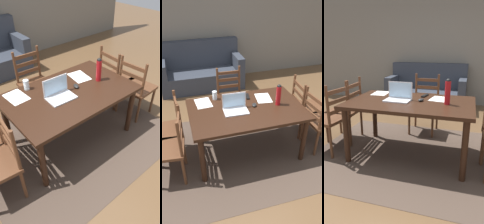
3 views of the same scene
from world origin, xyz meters
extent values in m
plane|color=brown|center=(0.00, 0.00, 0.00)|extent=(14.00, 14.00, 0.00)
cube|color=#47382D|center=(0.00, 0.00, 0.00)|extent=(2.53, 2.07, 0.01)
cube|color=slate|center=(0.00, 2.95, 1.35)|extent=(8.00, 0.12, 2.70)
cube|color=black|center=(0.00, 0.00, 0.71)|extent=(1.55, 0.99, 0.04)
cylinder|color=black|center=(-0.69, -0.41, 0.35)|extent=(0.07, 0.07, 0.69)
cylinder|color=black|center=(0.69, -0.41, 0.35)|extent=(0.07, 0.07, 0.69)
cylinder|color=black|center=(-0.69, 0.41, 0.35)|extent=(0.07, 0.07, 0.69)
cylinder|color=black|center=(0.69, 0.41, 0.35)|extent=(0.07, 0.07, 0.69)
cube|color=#56331E|center=(-1.10, 0.20, 0.45)|extent=(0.46, 0.46, 0.04)
cylinder|color=#56331E|center=(-0.91, 0.02, 0.21)|extent=(0.04, 0.04, 0.43)
cylinder|color=#56331E|center=(-0.92, 0.40, 0.21)|extent=(0.04, 0.04, 0.43)
cylinder|color=#56331E|center=(-0.90, 0.02, 0.70)|extent=(0.04, 0.04, 0.50)
cylinder|color=#56331E|center=(-0.91, 0.40, 0.70)|extent=(0.04, 0.04, 0.50)
cube|color=#56331E|center=(-0.90, 0.21, 0.60)|extent=(0.04, 0.36, 0.05)
cube|color=#56331E|center=(-0.90, 0.21, 0.72)|extent=(0.04, 0.36, 0.05)
cube|color=#56331E|center=(-0.90, 0.21, 0.85)|extent=(0.04, 0.36, 0.05)
cube|color=#56331E|center=(1.10, 0.20, 0.45)|extent=(0.48, 0.48, 0.04)
cylinder|color=#56331E|center=(1.31, 0.37, 0.21)|extent=(0.04, 0.04, 0.43)
cylinder|color=#56331E|center=(1.28, -0.01, 0.21)|extent=(0.04, 0.04, 0.43)
cylinder|color=#56331E|center=(0.93, 0.40, 0.21)|extent=(0.04, 0.04, 0.43)
cylinder|color=#56331E|center=(0.90, 0.03, 0.21)|extent=(0.04, 0.04, 0.43)
cylinder|color=#56331E|center=(0.92, 0.41, 0.70)|extent=(0.04, 0.04, 0.50)
cylinder|color=#56331E|center=(0.89, 0.03, 0.70)|extent=(0.04, 0.04, 0.50)
cube|color=#56331E|center=(0.91, 0.22, 0.60)|extent=(0.06, 0.36, 0.05)
cube|color=#56331E|center=(0.91, 0.22, 0.72)|extent=(0.06, 0.36, 0.05)
cube|color=#56331E|center=(0.91, 0.22, 0.85)|extent=(0.06, 0.36, 0.05)
cube|color=#56331E|center=(1.10, -0.20, 0.45)|extent=(0.47, 0.47, 0.04)
cylinder|color=#56331E|center=(1.28, 0.00, 0.21)|extent=(0.04, 0.04, 0.43)
cylinder|color=#56331E|center=(0.90, -0.02, 0.21)|extent=(0.04, 0.04, 0.43)
cylinder|color=#56331E|center=(0.93, -0.40, 0.21)|extent=(0.04, 0.04, 0.43)
cylinder|color=#56331E|center=(0.89, -0.02, 0.70)|extent=(0.04, 0.04, 0.50)
cylinder|color=#56331E|center=(0.92, -0.40, 0.70)|extent=(0.04, 0.04, 0.50)
cube|color=#56331E|center=(0.91, -0.21, 0.60)|extent=(0.05, 0.36, 0.05)
cube|color=#56331E|center=(0.91, -0.21, 0.72)|extent=(0.05, 0.36, 0.05)
cube|color=#56331E|center=(0.91, -0.21, 0.85)|extent=(0.05, 0.36, 0.05)
cube|color=#56331E|center=(-1.10, -0.20, 0.45)|extent=(0.48, 0.48, 0.04)
cylinder|color=#56331E|center=(-0.93, -0.41, 0.21)|extent=(0.04, 0.04, 0.43)
cylinder|color=#56331E|center=(-0.90, -0.03, 0.21)|extent=(0.04, 0.04, 0.43)
cylinder|color=#56331E|center=(-0.92, -0.41, 0.70)|extent=(0.04, 0.04, 0.50)
cylinder|color=#56331E|center=(-0.89, -0.03, 0.70)|extent=(0.04, 0.04, 0.50)
cube|color=#56331E|center=(-0.91, -0.22, 0.60)|extent=(0.06, 0.36, 0.05)
cube|color=#56331E|center=(-0.91, -0.22, 0.72)|extent=(0.06, 0.36, 0.05)
cube|color=#56331E|center=(-0.91, -0.22, 0.85)|extent=(0.06, 0.36, 0.05)
cube|color=#56331E|center=(0.00, 0.82, 0.45)|extent=(0.45, 0.45, 0.04)
cylinder|color=#56331E|center=(0.18, 0.63, 0.21)|extent=(0.04, 0.04, 0.43)
cylinder|color=#56331E|center=(-0.20, 0.64, 0.21)|extent=(0.04, 0.04, 0.43)
cylinder|color=#56331E|center=(0.20, 1.01, 0.21)|extent=(0.04, 0.04, 0.43)
cylinder|color=#56331E|center=(-0.18, 1.02, 0.21)|extent=(0.04, 0.04, 0.43)
cylinder|color=#56331E|center=(0.20, 1.02, 0.70)|extent=(0.04, 0.04, 0.50)
cylinder|color=#56331E|center=(-0.18, 1.03, 0.70)|extent=(0.04, 0.04, 0.50)
cube|color=#56331E|center=(0.01, 1.02, 0.60)|extent=(0.36, 0.03, 0.05)
cube|color=#56331E|center=(0.01, 1.02, 0.72)|extent=(0.36, 0.03, 0.05)
cube|color=#56331E|center=(0.01, 1.02, 0.85)|extent=(0.36, 0.03, 0.05)
cube|color=#2D333D|center=(-0.28, 2.40, 0.20)|extent=(1.80, 0.80, 0.40)
cube|color=#2D333D|center=(-0.28, 2.70, 0.70)|extent=(1.80, 0.20, 0.60)
cube|color=#2D333D|center=(0.54, 2.40, 0.55)|extent=(0.16, 0.80, 0.30)
cube|color=#2D333D|center=(-1.10, 2.40, 0.55)|extent=(0.16, 0.80, 0.30)
cube|color=silver|center=(-0.16, -0.04, 0.74)|extent=(0.33, 0.23, 0.02)
cube|color=silver|center=(-0.16, 0.06, 0.86)|extent=(0.32, 0.02, 0.21)
cube|color=#A5CCEA|center=(-0.16, 0.06, 0.86)|extent=(0.30, 0.02, 0.19)
cylinder|color=#A81419|center=(0.45, -0.02, 0.87)|extent=(0.07, 0.07, 0.27)
sphere|color=black|center=(0.45, -0.02, 1.01)|extent=(0.06, 0.06, 0.06)
cylinder|color=silver|center=(-0.36, 0.39, 0.80)|extent=(0.07, 0.07, 0.12)
ellipsoid|color=black|center=(0.12, 0.03, 0.75)|extent=(0.09, 0.11, 0.03)
cube|color=black|center=(0.12, 0.31, 0.74)|extent=(0.08, 0.18, 0.02)
cube|color=white|center=(-0.54, 0.31, 0.74)|extent=(0.23, 0.31, 0.00)
cube|color=white|center=(0.32, 0.21, 0.74)|extent=(0.25, 0.32, 0.00)
camera|label=1|loc=(-1.33, -1.74, 2.14)|focal=34.86mm
camera|label=2|loc=(-0.86, -2.61, 2.37)|focal=37.86mm
camera|label=3|loc=(0.69, -2.53, 1.40)|focal=34.69mm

